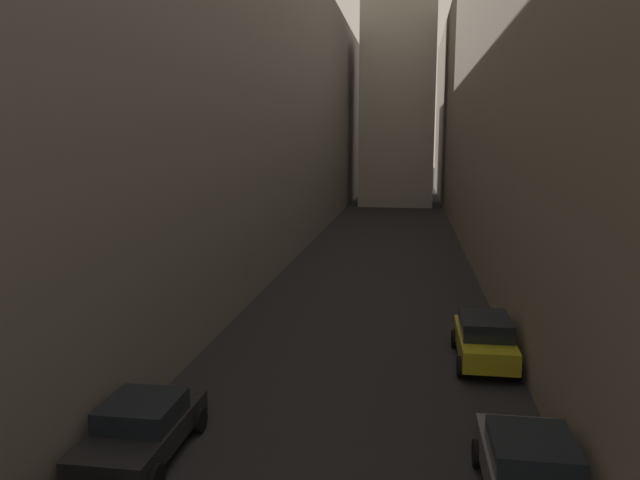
% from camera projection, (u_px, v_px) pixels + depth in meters
% --- Properties ---
extents(ground_plane, '(264.00, 264.00, 0.00)m').
position_uv_depth(ground_plane, '(385.00, 245.00, 43.86)').
color(ground_plane, black).
extents(building_block_left, '(15.59, 108.00, 20.29)m').
position_uv_depth(building_block_left, '(215.00, 106.00, 46.13)').
color(building_block_left, slate).
rests_on(building_block_left, ground).
extents(building_block_right, '(14.73, 108.00, 21.72)m').
position_uv_depth(building_block_right, '(572.00, 93.00, 42.13)').
color(building_block_right, '#756B5B').
rests_on(building_block_right, ground).
extents(parked_car_left_third, '(2.07, 4.05, 1.41)m').
position_uv_depth(parked_car_left_third, '(142.00, 428.00, 14.26)').
color(parked_car_left_third, black).
rests_on(parked_car_left_third, ground).
extents(parked_car_right_third, '(2.05, 4.21, 1.50)m').
position_uv_depth(parked_car_right_third, '(532.00, 471.00, 12.28)').
color(parked_car_right_third, '#4C4C51').
rests_on(parked_car_right_third, ground).
extents(parked_car_right_far, '(1.97, 4.17, 1.62)m').
position_uv_depth(parked_car_right_far, '(484.00, 339.00, 20.33)').
color(parked_car_right_far, '#A59919').
rests_on(parked_car_right_far, ground).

